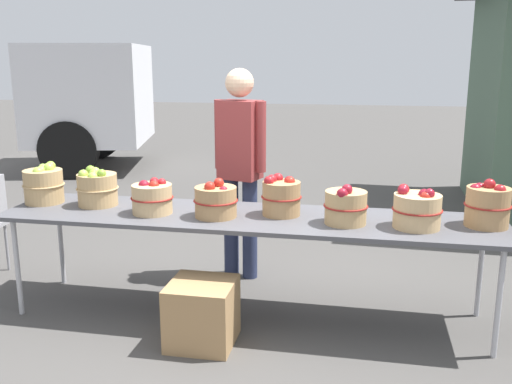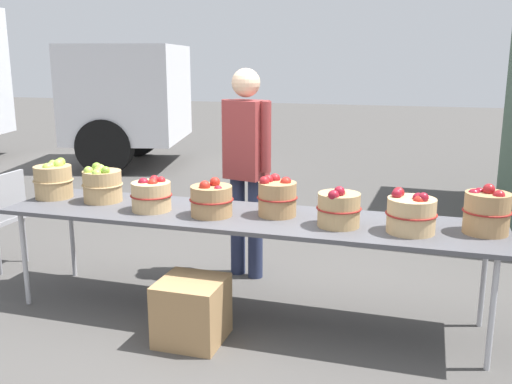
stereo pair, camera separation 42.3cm
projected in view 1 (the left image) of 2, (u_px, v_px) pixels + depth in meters
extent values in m
plane|color=#474442|center=(248.00, 315.00, 4.14)|extent=(40.00, 40.00, 0.00)
cube|color=#4C4C51|center=(248.00, 218.00, 3.98)|extent=(3.50, 0.76, 0.03)
cylinder|color=#B2B2B7|center=(17.00, 267.00, 4.08)|extent=(0.04, 0.04, 0.72)
cylinder|color=#B2B2B7|center=(499.00, 303.00, 3.47)|extent=(0.04, 0.04, 0.72)
cylinder|color=#B2B2B7|center=(61.00, 242.00, 4.65)|extent=(0.04, 0.04, 0.72)
cylinder|color=#B2B2B7|center=(480.00, 269.00, 4.05)|extent=(0.04, 0.04, 0.72)
cylinder|color=tan|center=(44.00, 186.00, 4.30)|extent=(0.29, 0.29, 0.25)
torus|color=tan|center=(44.00, 185.00, 4.30)|extent=(0.31, 0.31, 0.01)
sphere|color=#9EC647|center=(47.00, 168.00, 4.32)|extent=(0.06, 0.06, 0.06)
sphere|color=#9EC647|center=(43.00, 168.00, 4.29)|extent=(0.07, 0.07, 0.07)
sphere|color=#8CB738|center=(51.00, 166.00, 4.35)|extent=(0.07, 0.07, 0.07)
sphere|color=#9EC647|center=(49.00, 168.00, 4.29)|extent=(0.08, 0.08, 0.08)
sphere|color=#9EC647|center=(38.00, 172.00, 4.23)|extent=(0.08, 0.08, 0.08)
sphere|color=#9EC647|center=(41.00, 170.00, 4.26)|extent=(0.07, 0.07, 0.07)
cylinder|color=tan|center=(98.00, 190.00, 4.23)|extent=(0.29, 0.29, 0.24)
torus|color=tan|center=(97.00, 188.00, 4.23)|extent=(0.31, 0.31, 0.01)
sphere|color=#9EC647|center=(83.00, 174.00, 4.15)|extent=(0.07, 0.07, 0.07)
sphere|color=#9EC647|center=(95.00, 172.00, 4.20)|extent=(0.07, 0.07, 0.07)
sphere|color=#9EC647|center=(93.00, 177.00, 4.11)|extent=(0.07, 0.07, 0.07)
sphere|color=#8CB738|center=(93.00, 174.00, 4.16)|extent=(0.07, 0.07, 0.07)
sphere|color=#7AA833|center=(102.00, 174.00, 4.13)|extent=(0.06, 0.06, 0.06)
sphere|color=#7AA833|center=(90.00, 170.00, 4.25)|extent=(0.07, 0.07, 0.07)
cylinder|color=tan|center=(152.00, 199.00, 4.01)|extent=(0.28, 0.28, 0.21)
torus|color=maroon|center=(152.00, 198.00, 4.01)|extent=(0.30, 0.30, 0.01)
sphere|color=#B22319|center=(154.00, 186.00, 3.96)|extent=(0.07, 0.07, 0.07)
sphere|color=maroon|center=(154.00, 182.00, 4.05)|extent=(0.07, 0.07, 0.07)
sphere|color=maroon|center=(162.00, 183.00, 4.03)|extent=(0.07, 0.07, 0.07)
sphere|color=maroon|center=(144.00, 186.00, 3.99)|extent=(0.08, 0.08, 0.08)
sphere|color=maroon|center=(154.00, 183.00, 4.01)|extent=(0.07, 0.07, 0.07)
cylinder|color=#A87F51|center=(216.00, 202.00, 3.92)|extent=(0.29, 0.29, 0.21)
torus|color=maroon|center=(216.00, 200.00, 3.92)|extent=(0.31, 0.31, 0.01)
sphere|color=maroon|center=(223.00, 191.00, 3.84)|extent=(0.06, 0.06, 0.06)
sphere|color=#B22319|center=(219.00, 183.00, 3.92)|extent=(0.07, 0.07, 0.07)
sphere|color=maroon|center=(211.00, 188.00, 3.90)|extent=(0.06, 0.06, 0.06)
sphere|color=#B22319|center=(210.00, 187.00, 3.85)|extent=(0.08, 0.08, 0.08)
cylinder|color=#A87F51|center=(281.00, 198.00, 3.96)|extent=(0.26, 0.26, 0.24)
torus|color=maroon|center=(281.00, 197.00, 3.96)|extent=(0.28, 0.28, 0.01)
sphere|color=maroon|center=(269.00, 181.00, 3.90)|extent=(0.07, 0.07, 0.07)
sphere|color=maroon|center=(289.00, 181.00, 3.99)|extent=(0.08, 0.08, 0.08)
sphere|color=maroon|center=(272.00, 180.00, 3.96)|extent=(0.07, 0.07, 0.07)
sphere|color=maroon|center=(278.00, 179.00, 4.01)|extent=(0.08, 0.08, 0.08)
sphere|color=#B22319|center=(290.00, 182.00, 3.94)|extent=(0.08, 0.08, 0.08)
cylinder|color=tan|center=(346.00, 207.00, 3.76)|extent=(0.28, 0.28, 0.22)
torus|color=maroon|center=(346.00, 206.00, 3.75)|extent=(0.30, 0.30, 0.01)
sphere|color=maroon|center=(347.00, 190.00, 3.68)|extent=(0.07, 0.07, 0.07)
sphere|color=maroon|center=(346.00, 191.00, 3.72)|extent=(0.07, 0.07, 0.07)
sphere|color=maroon|center=(342.00, 194.00, 3.63)|extent=(0.07, 0.07, 0.07)
sphere|color=maroon|center=(346.00, 192.00, 3.74)|extent=(0.08, 0.08, 0.08)
sphere|color=#B22319|center=(347.00, 191.00, 3.72)|extent=(0.07, 0.07, 0.07)
cylinder|color=tan|center=(417.00, 211.00, 3.67)|extent=(0.30, 0.30, 0.22)
torus|color=maroon|center=(417.00, 209.00, 3.66)|extent=(0.32, 0.32, 0.01)
sphere|color=#B22319|center=(426.00, 197.00, 3.59)|extent=(0.07, 0.07, 0.07)
sphere|color=maroon|center=(424.00, 194.00, 3.63)|extent=(0.07, 0.07, 0.07)
sphere|color=maroon|center=(404.00, 190.00, 3.72)|extent=(0.08, 0.08, 0.08)
sphere|color=maroon|center=(403.00, 191.00, 3.66)|extent=(0.07, 0.07, 0.07)
sphere|color=maroon|center=(430.00, 194.00, 3.59)|extent=(0.07, 0.07, 0.07)
cylinder|color=#A87F51|center=(487.00, 207.00, 3.69)|extent=(0.28, 0.28, 0.26)
torus|color=maroon|center=(488.00, 205.00, 3.69)|extent=(0.30, 0.30, 0.01)
sphere|color=maroon|center=(500.00, 190.00, 3.59)|extent=(0.07, 0.07, 0.07)
sphere|color=#B22319|center=(489.00, 184.00, 3.66)|extent=(0.07, 0.07, 0.07)
sphere|color=maroon|center=(479.00, 187.00, 3.71)|extent=(0.06, 0.06, 0.06)
sphere|color=maroon|center=(475.00, 190.00, 3.68)|extent=(0.08, 0.08, 0.08)
sphere|color=maroon|center=(490.00, 184.00, 3.66)|extent=(0.07, 0.07, 0.07)
cylinder|color=#262D4C|center=(250.00, 229.00, 4.77)|extent=(0.12, 0.12, 0.85)
cylinder|color=#262D4C|center=(231.00, 226.00, 4.84)|extent=(0.12, 0.12, 0.85)
cube|color=maroon|center=(240.00, 140.00, 4.64)|extent=(0.37, 0.31, 0.64)
sphere|color=beige|center=(240.00, 83.00, 4.53)|extent=(0.23, 0.23, 0.23)
cylinder|color=maroon|center=(261.00, 137.00, 4.55)|extent=(0.09, 0.09, 0.57)
cylinder|color=maroon|center=(220.00, 134.00, 4.71)|extent=(0.09, 0.09, 0.57)
cube|color=silver|center=(91.00, 94.00, 9.56)|extent=(2.24, 2.46, 1.60)
cube|color=black|center=(141.00, 74.00, 9.52)|extent=(0.45, 1.73, 0.80)
cylinder|color=black|center=(97.00, 134.00, 10.66)|extent=(0.94, 0.48, 0.90)
cylinder|color=black|center=(69.00, 150.00, 8.81)|extent=(0.94, 0.48, 0.90)
cylinder|color=gray|center=(7.00, 247.00, 4.98)|extent=(0.02, 0.02, 0.42)
cube|color=#A87F51|center=(202.00, 313.00, 3.69)|extent=(0.42, 0.42, 0.42)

